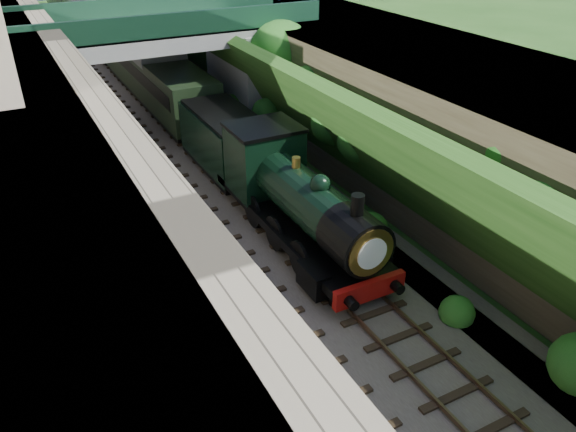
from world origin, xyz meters
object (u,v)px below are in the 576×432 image
Objects in this scene: road_bridge at (174,63)px; tender at (226,144)px; tree at (282,57)px; locomotive at (298,202)px.

tender is (0.26, -6.74, -2.46)m from road_bridge.
tree reaches higher than locomotive.
road_bridge is at bearing 91.04° from locomotive.
road_bridge is 2.67× the size of tender.
locomotive reaches higher than tender.
road_bridge is 1.56× the size of locomotive.
tender is at bearing -146.09° from tree.
locomotive is at bearing -90.00° from tender.
road_bridge reaches higher than tree.
tender is at bearing 90.00° from locomotive.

